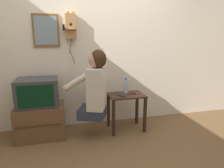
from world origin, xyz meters
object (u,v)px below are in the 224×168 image
television (38,92)px  water_bottle (126,86)px  person (95,86)px  wall_phone_antique (71,26)px  cell_phone_spare (133,93)px  cell_phone_held (121,95)px  framed_picture (46,31)px

television → water_bottle: bearing=0.9°
person → water_bottle: (0.52, 0.21, -0.09)m
wall_phone_antique → cell_phone_spare: bearing=-18.2°
cell_phone_spare → wall_phone_antique: bearing=110.6°
wall_phone_antique → water_bottle: (0.79, -0.22, -0.90)m
cell_phone_spare → water_bottle: (-0.09, 0.07, 0.10)m
wall_phone_antique → cell_phone_held: size_ratio=5.72×
television → wall_phone_antique: wall_phone_antique is taller
television → wall_phone_antique: 1.06m
framed_picture → television: bearing=-117.9°
television → framed_picture: 0.90m
wall_phone_antique → television: bearing=-154.3°
wall_phone_antique → water_bottle: wall_phone_antique is taller
person → television: person is taller
television → cell_phone_held: television is taller
water_bottle → cell_phone_held: bearing=-130.4°
cell_phone_spare → water_bottle: bearing=90.8°
wall_phone_antique → cell_phone_held: (0.68, -0.36, -1.00)m
water_bottle → cell_phone_spare: bearing=-38.0°
cell_phone_spare → framed_picture: bearing=113.6°
television → water_bottle: television is taller
person → television: (-0.78, 0.19, -0.09)m
framed_picture → cell_phone_spare: 1.58m
framed_picture → cell_phone_spare: (1.23, -0.33, -0.93)m
framed_picture → water_bottle: bearing=-13.1°
framed_picture → cell_phone_held: framed_picture is taller
water_bottle → person: bearing=-158.0°
cell_phone_held → cell_phone_spare: bearing=5.0°
television → wall_phone_antique: size_ratio=0.71×
cell_phone_held → water_bottle: water_bottle is taller
cell_phone_held → water_bottle: (0.11, 0.13, 0.10)m
framed_picture → water_bottle: 1.44m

